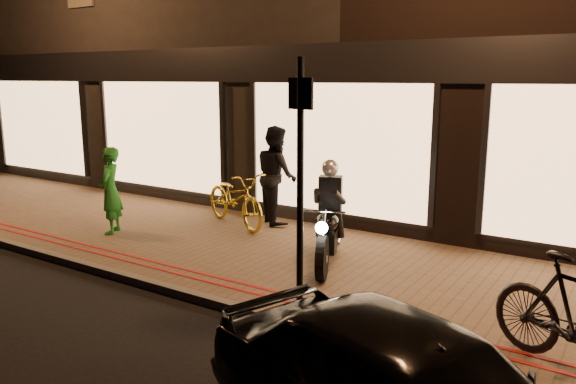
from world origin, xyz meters
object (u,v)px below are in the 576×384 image
object	(u,v)px
motorcycle	(329,225)
bicycle_gold	(235,198)
sign_post	(300,176)
person_green	(110,191)

from	to	relation	value
motorcycle	bicycle_gold	size ratio (longest dim) A/B	0.92
motorcycle	sign_post	bearing A→B (deg)	-93.45
bicycle_gold	motorcycle	bearing A→B (deg)	-88.84
motorcycle	bicycle_gold	bearing A→B (deg)	136.12
bicycle_gold	person_green	xyz separation A→B (m)	(-1.54, -1.64, 0.26)
bicycle_gold	sign_post	bearing A→B (deg)	-108.22
bicycle_gold	person_green	size ratio (longest dim) A/B	1.28
sign_post	person_green	bearing A→B (deg)	166.26
sign_post	motorcycle	bearing A→B (deg)	108.56
motorcycle	person_green	size ratio (longest dim) A/B	1.18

